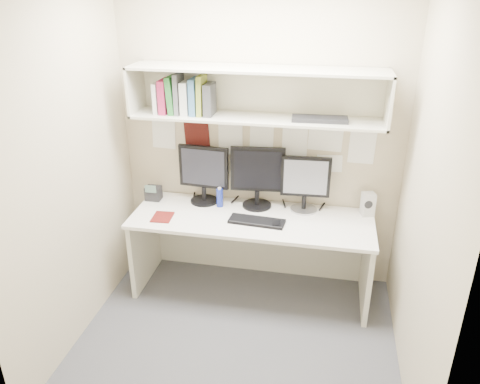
% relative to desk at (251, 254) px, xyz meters
% --- Properties ---
extents(floor, '(2.40, 2.00, 0.01)m').
position_rel_desk_xyz_m(floor, '(0.00, -0.65, -0.37)').
color(floor, '#46464B').
rests_on(floor, ground).
extents(wall_back, '(2.40, 0.02, 2.60)m').
position_rel_desk_xyz_m(wall_back, '(0.00, 0.35, 0.93)').
color(wall_back, '#B9AB8E').
rests_on(wall_back, ground).
extents(wall_front, '(2.40, 0.02, 2.60)m').
position_rel_desk_xyz_m(wall_front, '(0.00, -1.65, 0.93)').
color(wall_front, '#B9AB8E').
rests_on(wall_front, ground).
extents(wall_left, '(0.02, 2.00, 2.60)m').
position_rel_desk_xyz_m(wall_left, '(-1.20, -0.65, 0.93)').
color(wall_left, '#B9AB8E').
rests_on(wall_left, ground).
extents(wall_right, '(0.02, 2.00, 2.60)m').
position_rel_desk_xyz_m(wall_right, '(1.20, -0.65, 0.93)').
color(wall_right, '#B9AB8E').
rests_on(wall_right, ground).
extents(desk, '(2.00, 0.70, 0.73)m').
position_rel_desk_xyz_m(desk, '(0.00, 0.00, 0.00)').
color(desk, white).
rests_on(desk, floor).
extents(overhead_hutch, '(2.00, 0.38, 0.40)m').
position_rel_desk_xyz_m(overhead_hutch, '(0.00, 0.21, 1.35)').
color(overhead_hutch, beige).
rests_on(overhead_hutch, wall_back).
extents(pinned_papers, '(1.92, 0.01, 0.48)m').
position_rel_desk_xyz_m(pinned_papers, '(0.00, 0.34, 0.88)').
color(pinned_papers, white).
rests_on(pinned_papers, wall_back).
extents(monitor_left, '(0.44, 0.24, 0.51)m').
position_rel_desk_xyz_m(monitor_left, '(-0.46, 0.22, 0.64)').
color(monitor_left, black).
rests_on(monitor_left, desk).
extents(monitor_center, '(0.46, 0.25, 0.53)m').
position_rel_desk_xyz_m(monitor_center, '(0.01, 0.22, 0.65)').
color(monitor_center, black).
rests_on(monitor_center, desk).
extents(monitor_right, '(0.41, 0.23, 0.48)m').
position_rel_desk_xyz_m(monitor_right, '(0.41, 0.22, 0.62)').
color(monitor_right, '#A5A5AA').
rests_on(monitor_right, desk).
extents(keyboard, '(0.46, 0.19, 0.02)m').
position_rel_desk_xyz_m(keyboard, '(0.06, -0.09, 0.37)').
color(keyboard, black).
rests_on(keyboard, desk).
extents(mouse, '(0.06, 0.10, 0.03)m').
position_rel_desk_xyz_m(mouse, '(0.22, -0.12, 0.38)').
color(mouse, black).
rests_on(mouse, desk).
extents(speaker, '(0.12, 0.13, 0.20)m').
position_rel_desk_xyz_m(speaker, '(0.94, 0.22, 0.46)').
color(speaker, beige).
rests_on(speaker, desk).
extents(blue_bottle, '(0.06, 0.06, 0.18)m').
position_rel_desk_xyz_m(blue_bottle, '(-0.31, 0.14, 0.45)').
color(blue_bottle, navy).
rests_on(blue_bottle, desk).
extents(maroon_notebook, '(0.17, 0.20, 0.01)m').
position_rel_desk_xyz_m(maroon_notebook, '(-0.72, -0.16, 0.37)').
color(maroon_notebook, '#5E1310').
rests_on(maroon_notebook, desk).
extents(desk_phone, '(0.13, 0.12, 0.16)m').
position_rel_desk_xyz_m(desk_phone, '(-0.92, 0.17, 0.43)').
color(desk_phone, black).
rests_on(desk_phone, desk).
extents(book_stack, '(0.48, 0.20, 0.32)m').
position_rel_desk_xyz_m(book_stack, '(-0.58, 0.14, 1.31)').
color(book_stack, beige).
rests_on(book_stack, overhead_hutch).
extents(hutch_tray, '(0.43, 0.18, 0.03)m').
position_rel_desk_xyz_m(hutch_tray, '(0.50, 0.13, 1.19)').
color(hutch_tray, black).
rests_on(hutch_tray, overhead_hutch).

